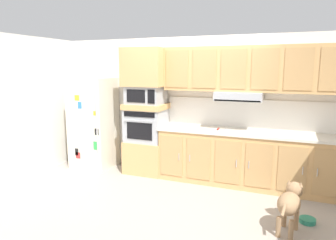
{
  "coord_description": "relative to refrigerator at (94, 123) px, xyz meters",
  "views": [
    {
      "loc": [
        1.5,
        -4.27,
        1.95
      ],
      "look_at": [
        -0.27,
        0.22,
        1.12
      ],
      "focal_mm": 32.52,
      "sensor_mm": 36.0,
      "label": 1
    }
  ],
  "objects": [
    {
      "name": "back_kitchen_wall",
      "position": [
        2.03,
        0.43,
        0.37
      ],
      "size": [
        6.2,
        0.12,
        2.5
      ],
      "primitive_type": "cube",
      "color": "silver",
      "rests_on": "ground"
    },
    {
      "name": "dog_food_bowl",
      "position": [
        3.86,
        -0.95,
        -0.85
      ],
      "size": [
        0.2,
        0.2,
        0.06
      ],
      "color": "#267F66",
      "rests_on": "ground"
    },
    {
      "name": "appliance_upper_cabinet",
      "position": [
        1.12,
        0.07,
        1.08
      ],
      "size": [
        0.74,
        0.62,
        0.68
      ],
      "primitive_type": "cube",
      "color": "tan",
      "rests_on": "microwave"
    },
    {
      "name": "oven_base_cabinet",
      "position": [
        1.12,
        0.07,
        -0.58
      ],
      "size": [
        0.74,
        0.62,
        0.6
      ],
      "primitive_type": "cube",
      "color": "tan",
      "rests_on": "ground"
    },
    {
      "name": "countertop_slab",
      "position": [
        2.94,
        0.07,
        0.02
      ],
      "size": [
        2.94,
        0.64,
        0.04
      ],
      "primitive_type": "cube",
      "color": "silver",
      "rests_on": "lower_cabinet_run"
    },
    {
      "name": "lower_cabinet_run",
      "position": [
        2.94,
        0.07,
        -0.44
      ],
      "size": [
        2.9,
        0.63,
        0.88
      ],
      "color": "tan",
      "rests_on": "ground"
    },
    {
      "name": "backsplash_panel",
      "position": [
        2.94,
        0.36,
        0.29
      ],
      "size": [
        2.94,
        0.02,
        0.5
      ],
      "primitive_type": "cube",
      "color": "white",
      "rests_on": "countertop_slab"
    },
    {
      "name": "side_panel_left",
      "position": [
        -0.77,
        -0.68,
        0.37
      ],
      "size": [
        0.12,
        7.1,
        2.5
      ],
      "primitive_type": "cube",
      "color": "silver",
      "rests_on": "ground"
    },
    {
      "name": "built_in_oven",
      "position": [
        1.12,
        0.07,
        0.02
      ],
      "size": [
        0.7,
        0.62,
        0.6
      ],
      "color": "#A8AAAF",
      "rests_on": "oven_base_cabinet"
    },
    {
      "name": "upper_cabinet_with_hood",
      "position": [
        2.93,
        0.19,
        1.02
      ],
      "size": [
        2.9,
        0.48,
        0.88
      ],
      "color": "tan",
      "rests_on": "backsplash_panel"
    },
    {
      "name": "refrigerator",
      "position": [
        0.0,
        0.0,
        0.0
      ],
      "size": [
        0.76,
        0.73,
        1.76
      ],
      "color": "silver",
      "rests_on": "ground"
    },
    {
      "name": "screwdriver",
      "position": [
        2.48,
        0.03,
        0.05
      ],
      "size": [
        0.13,
        0.12,
        0.03
      ],
      "color": "red",
      "rests_on": "countertop_slab"
    },
    {
      "name": "ground_plane",
      "position": [
        2.03,
        -0.68,
        -0.88
      ],
      "size": [
        9.6,
        9.6,
        0.0
      ],
      "primitive_type": "plane",
      "color": "#9E9389"
    },
    {
      "name": "dog",
      "position": [
        3.64,
        -1.24,
        -0.51
      ],
      "size": [
        0.33,
        0.78,
        0.56
      ],
      "rotation": [
        0.0,
        0.0,
        1.36
      ],
      "color": "#997551",
      "rests_on": "ground"
    },
    {
      "name": "appliance_mid_shelf",
      "position": [
        1.12,
        0.07,
        0.37
      ],
      "size": [
        0.74,
        0.62,
        0.1
      ],
      "primitive_type": "cube",
      "color": "tan",
      "rests_on": "built_in_oven"
    },
    {
      "name": "microwave",
      "position": [
        1.12,
        0.07,
        0.58
      ],
      "size": [
        0.64,
        0.54,
        0.32
      ],
      "color": "#A8AAAF",
      "rests_on": "appliance_mid_shelf"
    }
  ]
}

